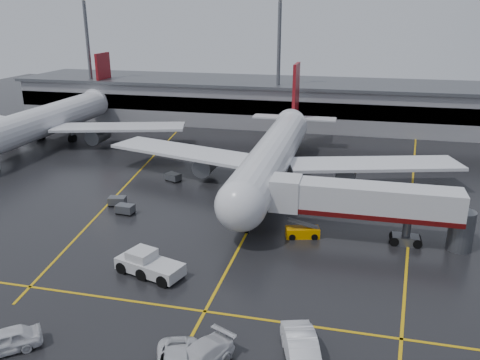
# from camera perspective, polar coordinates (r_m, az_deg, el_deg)

# --- Properties ---
(ground) EXTENTS (220.00, 220.00, 0.00)m
(ground) POSITION_cam_1_polar(r_m,az_deg,el_deg) (58.77, 2.36, -3.22)
(ground) COLOR black
(ground) RESTS_ON ground
(apron_line_centre) EXTENTS (0.25, 90.00, 0.02)m
(apron_line_centre) POSITION_cam_1_polar(r_m,az_deg,el_deg) (58.77, 2.36, -3.22)
(apron_line_centre) COLOR gold
(apron_line_centre) RESTS_ON ground
(apron_line_stop) EXTENTS (60.00, 0.25, 0.02)m
(apron_line_stop) POSITION_cam_1_polar(r_m,az_deg,el_deg) (39.82, -4.07, -14.88)
(apron_line_stop) COLOR gold
(apron_line_stop) RESTS_ON ground
(apron_line_left) EXTENTS (9.99, 69.35, 0.02)m
(apron_line_left) POSITION_cam_1_polar(r_m,az_deg,el_deg) (73.74, -11.50, 1.06)
(apron_line_left) COLOR gold
(apron_line_left) RESTS_ON ground
(apron_line_right) EXTENTS (7.57, 69.64, 0.02)m
(apron_line_right) POSITION_cam_1_polar(r_m,az_deg,el_deg) (67.63, 19.22, -1.28)
(apron_line_right) COLOR gold
(apron_line_right) RESTS_ON ground
(terminal) EXTENTS (122.00, 19.00, 8.60)m
(terminal) POSITION_cam_1_polar(r_m,az_deg,el_deg) (103.46, 7.66, 8.83)
(terminal) COLOR gray
(terminal) RESTS_ON ground
(light_mast_left) EXTENTS (3.00, 1.20, 25.45)m
(light_mast_left) POSITION_cam_1_polar(r_m,az_deg,el_deg) (110.62, -17.09, 14.14)
(light_mast_left) COLOR #595B60
(light_mast_left) RESTS_ON ground
(light_mast_mid) EXTENTS (3.00, 1.20, 25.45)m
(light_mast_mid) POSITION_cam_1_polar(r_m,az_deg,el_deg) (96.99, 4.50, 14.32)
(light_mast_mid) COLOR #595B60
(light_mast_mid) RESTS_ON ground
(main_airliner) EXTENTS (48.80, 45.60, 14.10)m
(main_airliner) POSITION_cam_1_polar(r_m,az_deg,el_deg) (66.46, 4.04, 3.22)
(main_airliner) COLOR silver
(main_airliner) RESTS_ON ground
(second_airliner) EXTENTS (48.80, 45.60, 14.10)m
(second_airliner) POSITION_cam_1_polar(r_m,az_deg,el_deg) (93.34, -21.08, 6.58)
(second_airliner) COLOR silver
(second_airliner) RESTS_ON ground
(jet_bridge) EXTENTS (19.90, 3.40, 6.05)m
(jet_bridge) POSITION_cam_1_polar(r_m,az_deg,el_deg) (50.84, 14.31, -2.68)
(jet_bridge) COLOR silver
(jet_bridge) RESTS_ON ground
(pushback_tractor) EXTENTS (6.63, 4.20, 2.21)m
(pushback_tractor) POSITION_cam_1_polar(r_m,az_deg,el_deg) (45.03, -10.52, -9.59)
(pushback_tractor) COLOR silver
(pushback_tractor) RESTS_ON ground
(belt_loader) EXTENTS (3.67, 2.32, 2.16)m
(belt_loader) POSITION_cam_1_polar(r_m,az_deg,el_deg) (51.61, 7.21, -5.99)
(belt_loader) COLOR orange
(belt_loader) RESTS_ON ground
(service_van_c) EXTENTS (3.72, 6.19, 1.93)m
(service_van_c) POSITION_cam_1_polar(r_m,az_deg,el_deg) (34.59, 7.15, -18.97)
(service_van_c) COLOR white
(service_van_c) RESTS_ON ground
(service_van_d) EXTENTS (4.98, 4.60, 1.65)m
(service_van_d) POSITION_cam_1_polar(r_m,az_deg,el_deg) (38.89, -25.57, -16.41)
(service_van_d) COLOR silver
(service_van_d) RESTS_ON ground
(baggage_cart_a) EXTENTS (2.10, 1.47, 1.12)m
(baggage_cart_a) POSITION_cam_1_polar(r_m,az_deg,el_deg) (58.32, -13.10, -3.25)
(baggage_cart_a) COLOR #595B60
(baggage_cart_a) RESTS_ON ground
(baggage_cart_b) EXTENTS (2.22, 1.67, 1.12)m
(baggage_cart_b) POSITION_cam_1_polar(r_m,az_deg,el_deg) (60.97, -13.96, -2.33)
(baggage_cart_b) COLOR #595B60
(baggage_cart_b) RESTS_ON ground
(baggage_cart_c) EXTENTS (2.36, 2.01, 1.12)m
(baggage_cart_c) POSITION_cam_1_polar(r_m,az_deg,el_deg) (68.27, -7.71, 0.37)
(baggage_cart_c) COLOR #595B60
(baggage_cart_c) RESTS_ON ground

